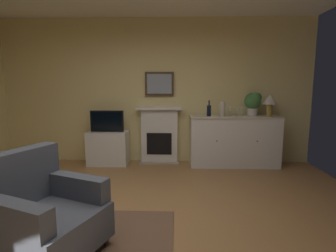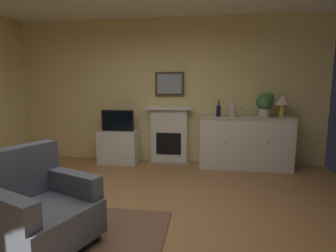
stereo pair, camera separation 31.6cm
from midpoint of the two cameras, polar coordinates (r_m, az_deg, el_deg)
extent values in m
cube|color=#9E7042|center=(2.94, -10.97, -22.77)|extent=(6.06, 5.39, 0.10)
cube|color=#EAD68C|center=(5.15, -4.78, 7.52)|extent=(6.06, 0.06, 2.77)
cube|color=white|center=(5.10, -3.65, -2.22)|extent=(0.70, 0.18, 1.05)
cube|color=tan|center=(5.12, -3.71, -8.04)|extent=(0.77, 0.20, 0.03)
cube|color=black|center=(5.04, -3.74, -3.93)|extent=(0.48, 0.02, 0.42)
cube|color=white|center=(5.00, -3.74, 3.92)|extent=(0.87, 0.27, 0.05)
cube|color=#473323|center=(5.05, -3.72, 9.20)|extent=(0.55, 0.03, 0.45)
cube|color=#8C99A8|center=(5.04, -3.73, 9.20)|extent=(0.47, 0.01, 0.37)
cube|color=white|center=(4.99, 12.52, -3.43)|extent=(1.63, 0.45, 0.91)
cube|color=beige|center=(4.92, 12.69, 1.97)|extent=(1.66, 0.48, 0.03)
sphere|color=brown|center=(4.70, 8.77, -3.29)|extent=(0.02, 0.02, 0.02)
sphere|color=brown|center=(4.84, 17.22, -3.23)|extent=(0.02, 0.02, 0.02)
cylinder|color=#B79338|center=(5.06, 19.64, 3.28)|extent=(0.10, 0.10, 0.22)
cone|color=silver|center=(5.05, 19.75, 5.54)|extent=(0.26, 0.26, 0.18)
cylinder|color=black|center=(4.80, 7.10, 3.33)|extent=(0.08, 0.08, 0.20)
cylinder|color=black|center=(4.79, 7.13, 5.06)|extent=(0.03, 0.03, 0.09)
cylinder|color=silver|center=(4.91, 11.75, 2.19)|extent=(0.06, 0.06, 0.00)
cylinder|color=silver|center=(4.91, 11.76, 2.74)|extent=(0.01, 0.01, 0.09)
cone|color=silver|center=(4.90, 11.79, 3.67)|extent=(0.07, 0.07, 0.07)
cylinder|color=silver|center=(4.87, 13.15, 2.10)|extent=(0.06, 0.06, 0.00)
cylinder|color=silver|center=(4.87, 13.17, 2.65)|extent=(0.01, 0.01, 0.09)
cone|color=silver|center=(4.86, 13.20, 3.59)|extent=(0.07, 0.07, 0.07)
cylinder|color=silver|center=(4.95, 14.27, 2.15)|extent=(0.06, 0.06, 0.00)
cylinder|color=silver|center=(4.95, 14.29, 2.70)|extent=(0.01, 0.01, 0.09)
cone|color=silver|center=(4.94, 14.33, 3.62)|extent=(0.07, 0.07, 0.07)
cylinder|color=beige|center=(4.82, 10.00, 3.53)|extent=(0.11, 0.11, 0.24)
sphere|color=beige|center=(4.81, 10.04, 4.95)|extent=(0.08, 0.08, 0.08)
cube|color=white|center=(5.17, -14.68, -4.68)|extent=(0.75, 0.42, 0.64)
cube|color=black|center=(5.06, -14.96, 1.01)|extent=(0.62, 0.06, 0.40)
cube|color=black|center=(5.03, -15.07, 0.96)|extent=(0.57, 0.01, 0.35)
cylinder|color=beige|center=(5.03, 16.26, 2.95)|extent=(0.18, 0.18, 0.14)
sphere|color=#3D753D|center=(5.02, 16.36, 5.22)|extent=(0.30, 0.30, 0.30)
sphere|color=#3D753D|center=(5.00, 17.14, 5.98)|extent=(0.18, 0.18, 0.18)
cube|color=#474C56|center=(2.67, -27.80, -19.37)|extent=(1.02, 1.00, 0.32)
cube|color=#474C56|center=(2.77, -32.74, -9.58)|extent=(0.43, 0.77, 0.50)
cube|color=#474C56|center=(2.40, -34.43, -16.03)|extent=(0.72, 0.39, 0.22)
cube|color=#474C56|center=(2.75, -22.91, -12.08)|extent=(0.72, 0.39, 0.22)
cylinder|color=#473323|center=(2.74, -16.94, -22.97)|extent=(0.05, 0.05, 0.10)
cylinder|color=#473323|center=(3.18, -26.88, -18.92)|extent=(0.05, 0.05, 0.10)
camera|label=1|loc=(0.16, -92.86, -0.42)|focal=27.84mm
camera|label=2|loc=(0.16, 87.14, 0.42)|focal=27.84mm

